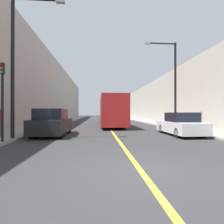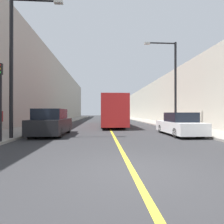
# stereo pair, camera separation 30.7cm
# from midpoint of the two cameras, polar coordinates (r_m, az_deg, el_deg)

# --- Properties ---
(ground_plane) EXTENTS (200.00, 200.00, 0.00)m
(ground_plane) POSITION_cam_midpoint_polar(r_m,az_deg,el_deg) (4.88, 8.75, -18.80)
(ground_plane) COLOR #2D2D30
(sidewalk_left) EXTENTS (3.34, 72.00, 0.14)m
(sidewalk_left) POSITION_cam_midpoint_polar(r_m,az_deg,el_deg) (35.12, -13.86, -2.64)
(sidewalk_left) COLOR gray
(sidewalk_left) RESTS_ON ground
(sidewalk_right) EXTENTS (3.34, 72.00, 0.14)m
(sidewalk_right) POSITION_cam_midpoint_polar(r_m,az_deg,el_deg) (35.53, 9.91, -2.62)
(sidewalk_right) COLOR gray
(sidewalk_right) RESTS_ON ground
(building_row_left) EXTENTS (4.00, 72.00, 11.48)m
(building_row_left) POSITION_cam_midpoint_polar(r_m,az_deg,el_deg) (36.17, -19.61, 6.43)
(building_row_left) COLOR gray
(building_row_left) RESTS_ON ground
(building_row_right) EXTENTS (4.00, 72.00, 7.39)m
(building_row_right) POSITION_cam_midpoint_polar(r_m,az_deg,el_deg) (36.59, 15.51, 3.14)
(building_row_right) COLOR #B7B2A3
(building_row_right) RESTS_ON ground
(road_center_line) EXTENTS (0.16, 72.00, 0.01)m
(road_center_line) POSITION_cam_midpoint_polar(r_m,az_deg,el_deg) (34.57, -1.91, -2.80)
(road_center_line) COLOR gold
(road_center_line) RESTS_ON ground
(bus) EXTENTS (2.48, 12.62, 3.26)m
(bus) POSITION_cam_midpoint_polar(r_m,az_deg,el_deg) (21.11, 0.16, 0.28)
(bus) COLOR #AD1E1E
(bus) RESTS_ON ground
(parked_suv_left) EXTENTS (2.01, 4.53, 1.81)m
(parked_suv_left) POSITION_cam_midpoint_polar(r_m,az_deg,el_deg) (12.68, -18.53, -3.44)
(parked_suv_left) COLOR black
(parked_suv_left) RESTS_ON ground
(car_right_near) EXTENTS (1.83, 4.39, 1.57)m
(car_right_near) POSITION_cam_midpoint_polar(r_m,az_deg,el_deg) (12.97, 21.77, -3.98)
(car_right_near) COLOR silver
(car_right_near) RESTS_ON ground
(street_lamp_left) EXTENTS (2.97, 0.24, 7.93)m
(street_lamp_left) POSITION_cam_midpoint_polar(r_m,az_deg,el_deg) (11.59, -28.13, 15.47)
(street_lamp_left) COLOR black
(street_lamp_left) RESTS_ON sidewalk_left
(street_lamp_right) EXTENTS (2.97, 0.24, 7.81)m
(street_lamp_right) POSITION_cam_midpoint_polar(r_m,az_deg,el_deg) (17.06, 19.67, 10.16)
(street_lamp_right) COLOR black
(street_lamp_right) RESTS_ON sidewalk_right
(traffic_light) EXTENTS (0.16, 0.18, 3.85)m
(traffic_light) POSITION_cam_midpoint_polar(r_m,az_deg,el_deg) (10.17, -31.89, 3.71)
(traffic_light) COLOR black
(traffic_light) RESTS_ON sidewalk_left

